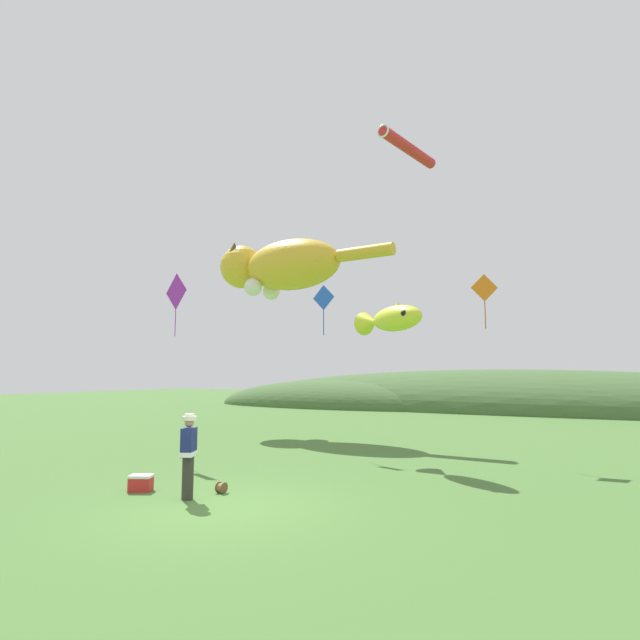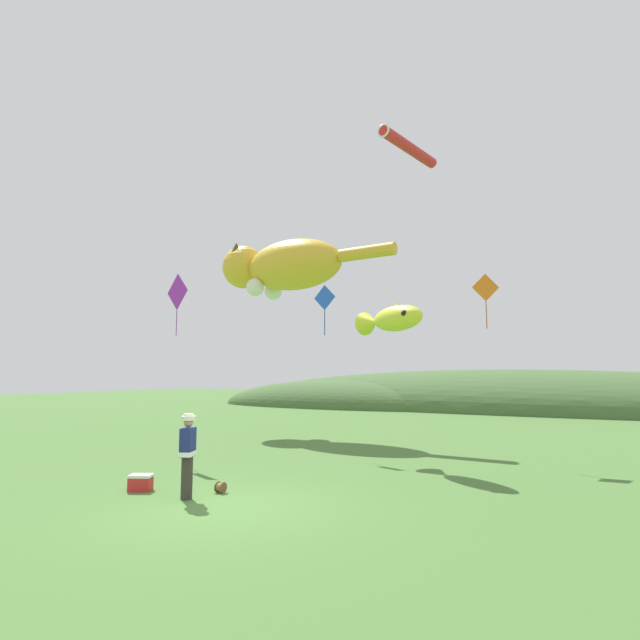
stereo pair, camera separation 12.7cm
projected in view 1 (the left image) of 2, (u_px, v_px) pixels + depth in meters
ground_plane at (221, 508)px, 9.80m from camera, size 120.00×120.00×0.00m
distant_hill_ridge at (470, 409)px, 37.53m from camera, size 48.03×12.78×5.92m
festival_attendant at (188, 453)px, 10.54m from camera, size 0.41×0.49×1.77m
kite_spool at (221, 488)px, 11.02m from camera, size 0.17×0.24×0.24m
picnic_cooler at (141, 483)px, 11.20m from camera, size 0.59×0.52×0.36m
kite_giant_cat at (281, 267)px, 23.47m from camera, size 9.13×2.73×2.77m
kite_fish_windsock at (390, 319)px, 15.46m from camera, size 2.91×2.30×0.91m
kite_tube_streamer at (408, 148)px, 16.53m from camera, size 0.99×3.19×0.44m
kite_diamond_blue at (324, 298)px, 17.86m from camera, size 0.91×0.10×1.81m
kite_diamond_orange at (484, 289)px, 16.38m from camera, size 0.78×0.51×1.81m
kite_diamond_violet at (176, 292)px, 16.77m from camera, size 1.21×0.29×2.13m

